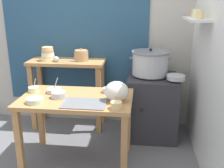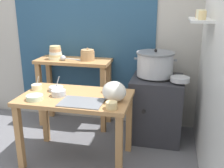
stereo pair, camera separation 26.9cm
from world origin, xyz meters
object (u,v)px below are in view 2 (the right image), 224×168
(plastic_bag, at_px, (114,91))
(wide_pan, at_px, (180,79))
(prep_bowl_3, at_px, (59,93))
(prep_bowl_5, at_px, (111,105))
(back_shelf_table, at_px, (74,76))
(stove_block, at_px, (156,108))
(prep_bowl_0, at_px, (56,88))
(prep_bowl_1, at_px, (37,87))
(clay_pot, at_px, (88,55))
(ladle, at_px, (64,58))
(steamer_pot, at_px, (155,64))
(serving_tray, at_px, (82,102))
(prep_bowl_4, at_px, (109,90))
(prep_table, at_px, (76,106))
(prep_bowl_2, at_px, (35,97))
(bowl_stack_enamel, at_px, (55,53))

(plastic_bag, relative_size, wide_pan, 1.09)
(prep_bowl_3, relative_size, prep_bowl_5, 1.38)
(back_shelf_table, height_order, stove_block, back_shelf_table)
(back_shelf_table, xyz_separation_m, prep_bowl_0, (0.07, -0.71, 0.07))
(stove_block, height_order, prep_bowl_1, prep_bowl_1)
(back_shelf_table, xyz_separation_m, prep_bowl_5, (0.74, -1.06, 0.08))
(back_shelf_table, height_order, clay_pot, clay_pot)
(ladle, bearing_deg, prep_bowl_1, -95.85)
(ladle, bearing_deg, steamer_pot, -0.70)
(serving_tray, distance_m, prep_bowl_4, 0.39)
(clay_pot, bearing_deg, prep_table, -81.06)
(ladle, xyz_separation_m, prep_bowl_2, (0.07, -0.91, -0.19))
(prep_table, distance_m, prep_bowl_5, 0.51)
(prep_bowl_1, bearing_deg, steamer_pot, 26.73)
(bowl_stack_enamel, xyz_separation_m, ladle, (0.14, -0.06, -0.04))
(prep_bowl_1, bearing_deg, stove_block, 25.23)
(plastic_bag, distance_m, prep_bowl_2, 0.76)
(bowl_stack_enamel, height_order, plastic_bag, bowl_stack_enamel)
(prep_bowl_2, bearing_deg, serving_tray, 2.81)
(clay_pot, xyz_separation_m, plastic_bag, (0.53, -0.87, -0.15))
(prep_table, bearing_deg, prep_bowl_2, -150.73)
(steamer_pot, height_order, prep_bowl_1, steamer_pot)
(steamer_pot, height_order, plastic_bag, steamer_pot)
(bowl_stack_enamel, bearing_deg, prep_bowl_5, -46.46)
(stove_block, bearing_deg, serving_tray, -127.24)
(back_shelf_table, bearing_deg, stove_block, -6.82)
(plastic_bag, distance_m, prep_bowl_5, 0.19)
(prep_table, bearing_deg, prep_bowl_4, 30.05)
(prep_bowl_0, height_order, prep_bowl_2, prep_bowl_0)
(prep_table, distance_m, stove_block, 1.05)
(clay_pot, bearing_deg, prep_bowl_3, -92.44)
(clay_pot, bearing_deg, serving_tray, -75.86)
(clay_pot, height_order, prep_bowl_5, clay_pot)
(serving_tray, bearing_deg, prep_bowl_2, -177.19)
(back_shelf_table, xyz_separation_m, prep_bowl_1, (-0.15, -0.71, 0.07))
(ladle, height_order, plastic_bag, ladle)
(stove_block, xyz_separation_m, prep_bowl_3, (-0.93, -0.72, 0.37))
(bowl_stack_enamel, xyz_separation_m, prep_bowl_0, (0.29, -0.67, -0.23))
(serving_tray, relative_size, prep_bowl_4, 3.26)
(clay_pot, bearing_deg, prep_bowl_1, -115.83)
(stove_block, distance_m, prep_bowl_0, 1.23)
(prep_bowl_3, bearing_deg, prep_bowl_0, 122.63)
(plastic_bag, distance_m, prep_bowl_4, 0.27)
(prep_bowl_2, height_order, prep_bowl_4, prep_bowl_4)
(prep_table, xyz_separation_m, prep_bowl_1, (-0.47, 0.10, 0.14))
(prep_bowl_3, bearing_deg, back_shelf_table, 100.44)
(back_shelf_table, bearing_deg, prep_bowl_0, -84.70)
(ladle, bearing_deg, prep_bowl_5, -49.12)
(ladle, xyz_separation_m, prep_bowl_0, (0.16, -0.61, -0.19))
(bowl_stack_enamel, bearing_deg, prep_bowl_3, -64.78)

